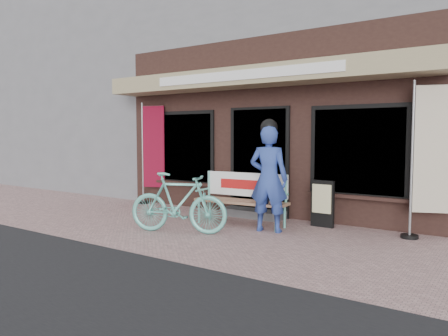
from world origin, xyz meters
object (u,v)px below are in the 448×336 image
Objects in this scene: nobori_red at (152,152)px; menu_stand at (322,203)px; bench at (243,194)px; person at (269,177)px; nobori_cream at (429,158)px; bicycle at (178,203)px.

nobori_red reaches higher than menu_stand.
person is at bearing -24.54° from bench.
bench is 3.15m from nobori_cream.
nobori_cream is (6.01, -0.12, 0.05)m from nobori_red.
person is 1.18m from menu_stand.
person is at bearing -123.81° from menu_stand.
nobori_red is (-3.03, 0.80, 0.68)m from bench.
nobori_red is 6.01m from nobori_cream.
nobori_cream is at bearing 4.15° from menu_stand.
bench is at bearing 147.34° from person.
nobori_cream is at bearing 8.50° from bench.
person is 3.84m from nobori_red.
nobori_cream reaches higher than menu_stand.
nobori_cream is 2.98× the size of menu_stand.
nobori_cream is at bearing -82.14° from bicycle.
nobori_cream is at bearing -18.01° from nobori_red.
nobori_red is 2.86× the size of menu_stand.
bench is 0.80m from person.
bicycle is at bearing -173.67° from nobori_cream.
nobori_cream is (2.33, 0.92, 0.35)m from person.
nobori_cream is at bearing 9.15° from person.
bicycle reaches higher than menu_stand.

